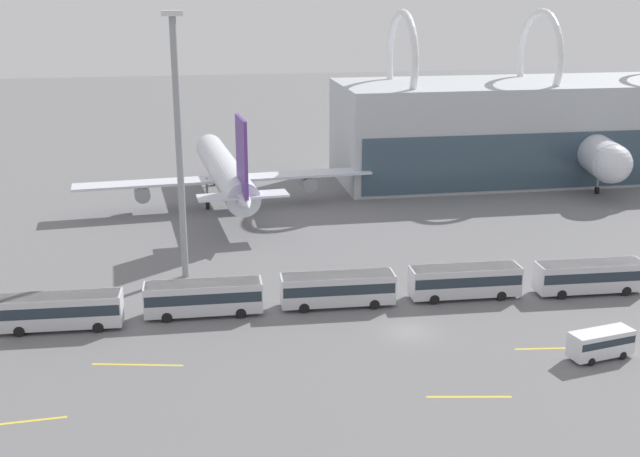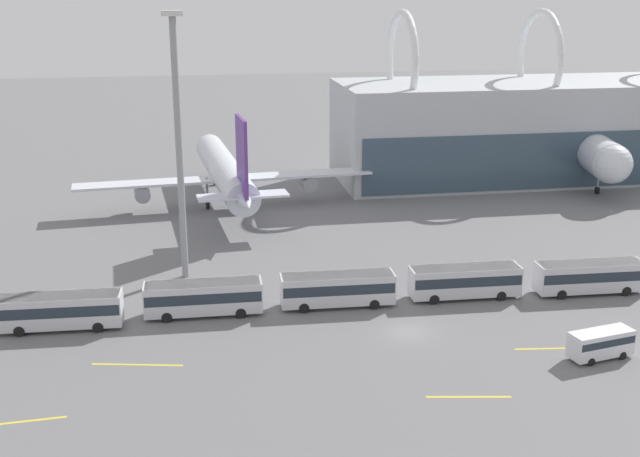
% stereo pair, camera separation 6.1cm
% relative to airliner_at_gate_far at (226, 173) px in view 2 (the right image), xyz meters
% --- Properties ---
extents(ground_plane, '(440.00, 440.00, 0.00)m').
position_rel_airliner_at_gate_far_xyz_m(ground_plane, '(13.71, -45.86, -4.96)').
color(ground_plane, slate).
extents(airliner_at_gate_far, '(42.00, 40.52, 15.06)m').
position_rel_airliner_at_gate_far_xyz_m(airliner_at_gate_far, '(0.00, 0.00, 0.00)').
color(airliner_at_gate_far, silver).
rests_on(airliner_at_gate_far, ground_plane).
extents(airliner_parked_remote, '(38.05, 39.47, 14.40)m').
position_rel_airliner_at_gate_far_xyz_m(airliner_parked_remote, '(57.84, 9.56, 0.79)').
color(airliner_parked_remote, silver).
rests_on(airliner_parked_remote, ground_plane).
extents(shuttle_bus_1, '(11.25, 3.20, 3.30)m').
position_rel_airliner_at_gate_far_xyz_m(shuttle_bus_1, '(-17.58, -39.79, -3.03)').
color(shuttle_bus_1, silver).
rests_on(shuttle_bus_1, ground_plane).
extents(shuttle_bus_2, '(11.20, 2.99, 3.30)m').
position_rel_airliner_at_gate_far_xyz_m(shuttle_bus_2, '(-4.55, -38.78, -3.03)').
color(shuttle_bus_2, silver).
rests_on(shuttle_bus_2, ground_plane).
extents(shuttle_bus_3, '(11.23, 3.12, 3.30)m').
position_rel_airliner_at_gate_far_xyz_m(shuttle_bus_3, '(8.49, -38.75, -3.03)').
color(shuttle_bus_3, silver).
rests_on(shuttle_bus_3, ground_plane).
extents(shuttle_bus_4, '(11.23, 3.10, 3.30)m').
position_rel_airliner_at_gate_far_xyz_m(shuttle_bus_4, '(21.52, -38.78, -3.03)').
color(shuttle_bus_4, silver).
rests_on(shuttle_bus_4, ground_plane).
extents(shuttle_bus_5, '(11.24, 3.13, 3.30)m').
position_rel_airliner_at_gate_far_xyz_m(shuttle_bus_5, '(34.56, -39.70, -3.03)').
color(shuttle_bus_5, silver).
rests_on(shuttle_bus_5, ground_plane).
extents(service_van_foreground, '(5.90, 3.02, 2.46)m').
position_rel_airliner_at_gate_far_xyz_m(service_van_foreground, '(28.23, -53.79, -3.52)').
color(service_van_foreground, silver).
rests_on(service_van_foreground, ground_plane).
extents(floodlight_mast, '(2.11, 2.11, 27.91)m').
position_rel_airliner_at_gate_far_xyz_m(floodlight_mast, '(-6.16, -27.70, 10.76)').
color(floodlight_mast, gray).
rests_on(floodlight_mast, ground_plane).
extents(lane_stripe_0, '(6.53, 1.35, 0.01)m').
position_rel_airliner_at_gate_far_xyz_m(lane_stripe_0, '(15.00, -58.32, -4.96)').
color(lane_stripe_0, yellow).
rests_on(lane_stripe_0, ground_plane).
extents(lane_stripe_1, '(7.56, 1.83, 0.01)m').
position_rel_airliner_at_gate_far_xyz_m(lane_stripe_1, '(-10.38, -48.42, -4.96)').
color(lane_stripe_1, yellow).
rests_on(lane_stripe_1, ground_plane).
extents(lane_stripe_4, '(8.77, 1.31, 0.01)m').
position_rel_airliner_at_gate_far_xyz_m(lane_stripe_4, '(26.23, -51.52, -4.96)').
color(lane_stripe_4, yellow).
rests_on(lane_stripe_4, ground_plane).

